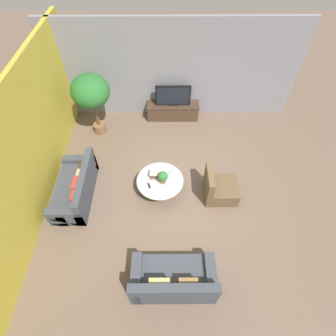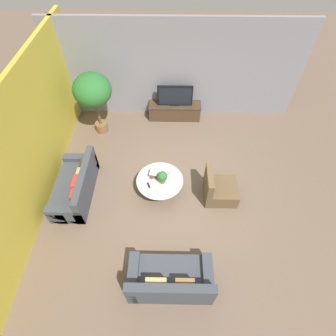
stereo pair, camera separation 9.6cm
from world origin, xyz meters
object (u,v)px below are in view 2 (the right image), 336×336
Objects in this scene: television at (175,96)px; potted_palm_tall at (93,92)px; armchair_wicker at (219,189)px; potted_plant_tabletop at (162,177)px; media_console at (175,111)px; couch_by_wall at (76,186)px; couch_near_entry at (170,280)px; coffee_table at (160,183)px.

potted_palm_tall is at bearing -163.48° from television.
potted_plant_tabletop is (-1.40, 0.10, 0.35)m from armchair_wicker.
potted_palm_tall reaches higher than media_console.
couch_by_wall is 1.08× the size of couch_near_entry.
armchair_wicker is 0.44× the size of potted_palm_tall.
couch_by_wall is at bearing -128.89° from media_console.
media_console is at bearing -90.89° from couch_near_entry.
armchair_wicker is at bearing -70.37° from television.
media_console is 0.86× the size of potted_palm_tall.
couch_by_wall is at bearing -128.91° from television.
television is 5.30m from couch_near_entry.
potted_palm_tall is (0.19, 2.39, 1.14)m from couch_by_wall.
armchair_wicker is 4.30m from potted_palm_tall.
couch_near_entry is at bearing -90.89° from media_console.
potted_palm_tall is (-1.91, 2.26, 1.12)m from coffee_table.
coffee_table is 1.48m from armchair_wicker.
television is 3.01m from coffee_table.
coffee_table is at bearing 93.33° from couch_by_wall.
coffee_table is 2.35m from couch_near_entry.
television is at bearing 16.52° from potted_palm_tall.
couch_near_entry is 1.91× the size of armchair_wicker.
media_console is 0.57m from television.
potted_palm_tall is 3.14m from potted_plant_tabletop.
television is at bearing 141.09° from couch_by_wall.
television is (0.00, -0.00, 0.57)m from media_console.
couch_by_wall reaches higher than media_console.
coffee_table is 3.52× the size of potted_plant_tabletop.
television is 0.93× the size of coffee_table.
potted_palm_tall is at bearing -163.44° from media_console.
armchair_wicker is at bearing -5.49° from coffee_table.
potted_plant_tabletop is (2.17, 0.08, 0.34)m from couch_by_wall.
couch_by_wall reaches higher than coffee_table.
potted_palm_tall reaches higher than armchair_wicker.
coffee_table is 0.71× the size of couch_near_entry.
television reaches higher than couch_by_wall.
potted_plant_tabletop reaches higher than media_console.
couch_by_wall is 3.57m from armchair_wicker.
couch_near_entry is at bearing -90.89° from television.
media_console is 1.93× the size of armchair_wicker.
armchair_wicker reaches higher than media_console.
television reaches higher than potted_plant_tabletop.
media_console is at bearing 16.56° from potted_palm_tall.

